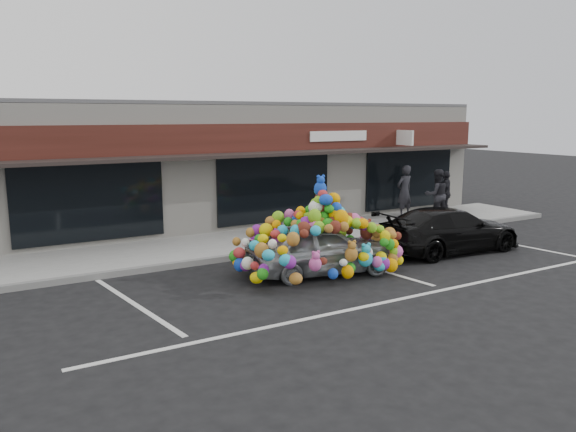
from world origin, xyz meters
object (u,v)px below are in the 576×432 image
toy_car (321,243)px  pedestrian_a (404,191)px  pedestrian_c (446,193)px  pedestrian_b (436,195)px  black_sedan (449,230)px

toy_car → pedestrian_a: 7.79m
pedestrian_a → pedestrian_c: pedestrian_a is taller
toy_car → pedestrian_b: bearing=-54.7°
pedestrian_a → pedestrian_b: 1.17m
pedestrian_a → toy_car: bearing=26.8°
black_sedan → pedestrian_c: 5.32m
pedestrian_c → pedestrian_a: bearing=-62.7°
toy_car → pedestrian_a: bearing=-46.2°
toy_car → pedestrian_a: toy_car is taller
pedestrian_b → pedestrian_c: 1.14m
pedestrian_b → black_sedan: bearing=66.1°
black_sedan → pedestrian_c: size_ratio=2.64×
black_sedan → pedestrian_c: pedestrian_c is taller
pedestrian_a → pedestrian_b: pedestrian_a is taller
black_sedan → pedestrian_c: (3.71, 3.80, 0.35)m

